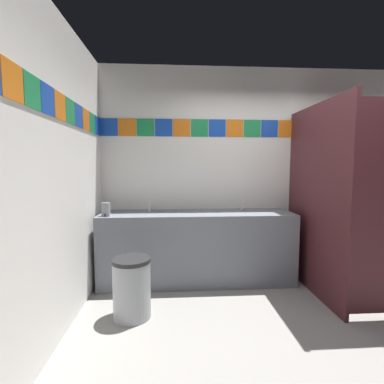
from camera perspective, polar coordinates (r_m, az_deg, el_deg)
The scene contains 10 objects.
ground_plane at distance 3.02m, azimuth 25.04°, elevation -24.75°, with size 10.03×10.03×0.00m, color gray.
wall_back at distance 4.07m, azimuth 15.09°, elevation 4.02°, with size 4.56×0.09×2.81m.
wall_side at distance 2.49m, azimuth -27.70°, elevation 2.89°, with size 0.09×3.07×2.81m.
vanity_counter at distance 3.67m, azimuth 1.01°, elevation -11.00°, with size 2.42×0.61×0.90m.
faucet_left at distance 3.65m, azimuth -8.64°, elevation -3.20°, with size 0.04×0.10×0.14m.
faucet_right at distance 3.74m, azimuth 10.21°, elevation -3.00°, with size 0.04×0.10×0.14m.
soap_dispenser at distance 3.45m, azimuth -17.14°, elevation -3.41°, with size 0.09×0.09×0.16m.
stall_divider at distance 3.41m, azimuth 28.23°, elevation -1.93°, with size 0.92×1.38×2.19m.
toilet at distance 4.26m, azimuth 29.36°, elevation -11.48°, with size 0.39×0.49×0.74m.
trash_bin at distance 2.96m, azimuth -12.15°, elevation -18.50°, with size 0.37×0.37×0.60m.
Camera 1 is at (-1.31, -2.27, 1.49)m, focal length 26.20 mm.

